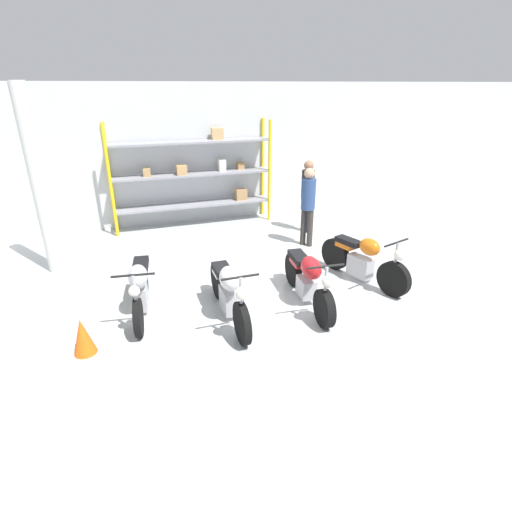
{
  "coord_description": "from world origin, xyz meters",
  "views": [
    {
      "loc": [
        -2.13,
        -5.81,
        3.53
      ],
      "look_at": [
        0.0,
        0.4,
        0.7
      ],
      "focal_mm": 28.0,
      "sensor_mm": 36.0,
      "label": 1
    }
  ],
  "objects_px": {
    "person_browsing": "(308,201)",
    "motorcycle_red": "(308,279)",
    "person_near_rack": "(308,190)",
    "traffic_cone": "(83,336)",
    "shelving_rack": "(196,173)",
    "motorcycle_orange": "(363,260)",
    "motorcycle_silver": "(140,286)",
    "motorcycle_white": "(229,291)"
  },
  "relations": [
    {
      "from": "motorcycle_white",
      "to": "person_near_rack",
      "type": "xyz_separation_m",
      "value": [
        3.01,
        3.43,
        0.59
      ]
    },
    {
      "from": "motorcycle_red",
      "to": "person_browsing",
      "type": "height_order",
      "value": "person_browsing"
    },
    {
      "from": "motorcycle_silver",
      "to": "motorcycle_orange",
      "type": "relative_size",
      "value": 0.99
    },
    {
      "from": "shelving_rack",
      "to": "motorcycle_white",
      "type": "xyz_separation_m",
      "value": [
        -0.49,
        -4.92,
        -0.9
      ]
    },
    {
      "from": "motorcycle_red",
      "to": "traffic_cone",
      "type": "bearing_deg",
      "value": -80.86
    },
    {
      "from": "person_browsing",
      "to": "motorcycle_orange",
      "type": "bearing_deg",
      "value": 59.04
    },
    {
      "from": "motorcycle_silver",
      "to": "motorcycle_orange",
      "type": "height_order",
      "value": "motorcycle_orange"
    },
    {
      "from": "traffic_cone",
      "to": "person_near_rack",
      "type": "bearing_deg",
      "value": 35.08
    },
    {
      "from": "shelving_rack",
      "to": "motorcycle_silver",
      "type": "xyz_separation_m",
      "value": [
        -1.82,
        -4.23,
        -0.93
      ]
    },
    {
      "from": "motorcycle_white",
      "to": "person_browsing",
      "type": "xyz_separation_m",
      "value": [
        2.59,
        2.53,
        0.59
      ]
    },
    {
      "from": "person_browsing",
      "to": "shelving_rack",
      "type": "bearing_deg",
      "value": -85.01
    },
    {
      "from": "motorcycle_silver",
      "to": "person_near_rack",
      "type": "bearing_deg",
      "value": 129.89
    },
    {
      "from": "motorcycle_red",
      "to": "person_near_rack",
      "type": "xyz_separation_m",
      "value": [
        1.59,
        3.39,
        0.62
      ]
    },
    {
      "from": "shelving_rack",
      "to": "motorcycle_orange",
      "type": "bearing_deg",
      "value": -62.84
    },
    {
      "from": "person_browsing",
      "to": "traffic_cone",
      "type": "bearing_deg",
      "value": -6.3
    },
    {
      "from": "motorcycle_red",
      "to": "traffic_cone",
      "type": "relative_size",
      "value": 3.84
    },
    {
      "from": "motorcycle_silver",
      "to": "person_near_rack",
      "type": "relative_size",
      "value": 1.1
    },
    {
      "from": "shelving_rack",
      "to": "motorcycle_red",
      "type": "bearing_deg",
      "value": -79.32
    },
    {
      "from": "shelving_rack",
      "to": "traffic_cone",
      "type": "distance_m",
      "value": 5.92
    },
    {
      "from": "motorcycle_orange",
      "to": "traffic_cone",
      "type": "height_order",
      "value": "motorcycle_orange"
    },
    {
      "from": "motorcycle_white",
      "to": "person_near_rack",
      "type": "bearing_deg",
      "value": 138.56
    },
    {
      "from": "traffic_cone",
      "to": "motorcycle_orange",
      "type": "bearing_deg",
      "value": 7.82
    },
    {
      "from": "motorcycle_orange",
      "to": "person_near_rack",
      "type": "xyz_separation_m",
      "value": [
        0.23,
        2.97,
        0.64
      ]
    },
    {
      "from": "motorcycle_white",
      "to": "traffic_cone",
      "type": "relative_size",
      "value": 3.85
    },
    {
      "from": "motorcycle_orange",
      "to": "motorcycle_silver",
      "type": "bearing_deg",
      "value": -110.07
    },
    {
      "from": "motorcycle_white",
      "to": "shelving_rack",
      "type": "bearing_deg",
      "value": 174.12
    },
    {
      "from": "person_browsing",
      "to": "motorcycle_red",
      "type": "bearing_deg",
      "value": 28.46
    },
    {
      "from": "motorcycle_orange",
      "to": "person_near_rack",
      "type": "bearing_deg",
      "value": 158.89
    },
    {
      "from": "shelving_rack",
      "to": "motorcycle_white",
      "type": "relative_size",
      "value": 1.97
    },
    {
      "from": "motorcycle_white",
      "to": "motorcycle_red",
      "type": "bearing_deg",
      "value": 91.45
    },
    {
      "from": "motorcycle_red",
      "to": "motorcycle_orange",
      "type": "relative_size",
      "value": 1.04
    },
    {
      "from": "motorcycle_silver",
      "to": "traffic_cone",
      "type": "xyz_separation_m",
      "value": [
        -0.87,
        -0.92,
        -0.19
      ]
    },
    {
      "from": "motorcycle_red",
      "to": "person_browsing",
      "type": "distance_m",
      "value": 2.83
    },
    {
      "from": "person_near_rack",
      "to": "shelving_rack",
      "type": "bearing_deg",
      "value": -41.83
    },
    {
      "from": "shelving_rack",
      "to": "person_near_rack",
      "type": "relative_size",
      "value": 2.28
    },
    {
      "from": "motorcycle_red",
      "to": "person_near_rack",
      "type": "bearing_deg",
      "value": 159.7
    },
    {
      "from": "motorcycle_red",
      "to": "motorcycle_orange",
      "type": "distance_m",
      "value": 1.43
    },
    {
      "from": "motorcycle_silver",
      "to": "motorcycle_white",
      "type": "xyz_separation_m",
      "value": [
        1.33,
        -0.69,
        0.03
      ]
    },
    {
      "from": "motorcycle_white",
      "to": "motorcycle_orange",
      "type": "relative_size",
      "value": 1.04
    },
    {
      "from": "motorcycle_red",
      "to": "person_browsing",
      "type": "xyz_separation_m",
      "value": [
        1.18,
        2.49,
        0.62
      ]
    },
    {
      "from": "shelving_rack",
      "to": "motorcycle_white",
      "type": "distance_m",
      "value": 5.03
    },
    {
      "from": "shelving_rack",
      "to": "traffic_cone",
      "type": "height_order",
      "value": "shelving_rack"
    }
  ]
}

